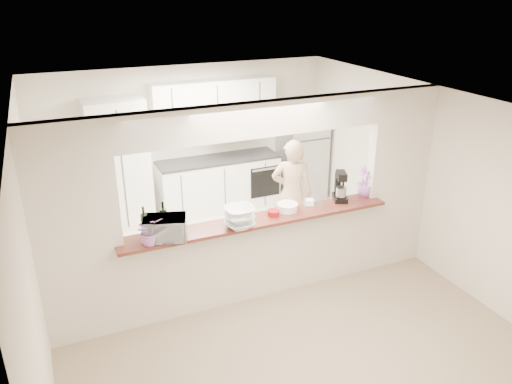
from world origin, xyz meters
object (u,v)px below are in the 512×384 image
toaster_oven (165,228)px  person (292,194)px  stand_mixer (340,187)px  refrigerator (302,153)px

toaster_oven → person: (2.15, 1.12, -0.39)m
stand_mixer → person: bearing=101.7°
stand_mixer → person: 1.07m
toaster_oven → stand_mixer: 2.36m
toaster_oven → person: 2.46m
stand_mixer → person: person is taller
refrigerator → stand_mixer: bearing=-108.2°
refrigerator → toaster_oven: refrigerator is taller
refrigerator → person: (-1.05, -1.63, -0.02)m
toaster_oven → stand_mixer: stand_mixer is taller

